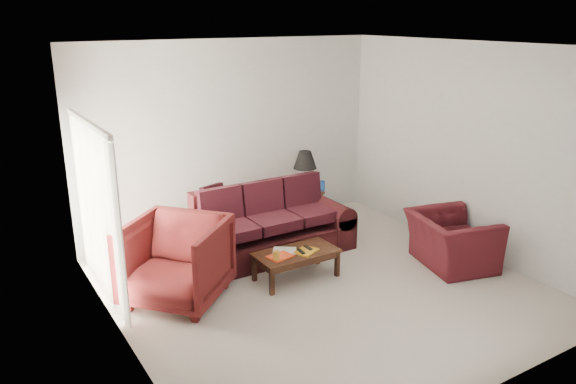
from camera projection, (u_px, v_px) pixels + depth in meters
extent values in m
plane|color=beige|center=(323.00, 287.00, 7.19)|extent=(5.00, 5.00, 0.00)
cube|color=silver|center=(96.00, 212.00, 6.70)|extent=(0.10, 2.00, 2.16)
cube|color=black|center=(213.00, 197.00, 8.36)|extent=(0.42, 0.29, 0.39)
cube|color=#BDBDC1|center=(302.00, 190.00, 9.09)|extent=(0.16, 0.09, 0.15)
cylinder|color=#17469B|center=(322.00, 186.00, 9.29)|extent=(0.13, 0.13, 0.16)
cube|color=white|center=(292.00, 184.00, 9.35)|extent=(0.17, 0.20, 0.06)
imported|color=#471010|center=(176.00, 261.00, 6.71)|extent=(1.58, 1.57, 1.03)
imported|color=#3B0D13|center=(452.00, 241.00, 7.73)|extent=(1.22, 1.32, 0.72)
cube|color=red|center=(280.00, 257.00, 7.14)|extent=(0.34, 0.28, 0.02)
cube|color=beige|center=(284.00, 251.00, 7.32)|extent=(0.37, 0.35, 0.02)
cube|color=#BC8216|center=(306.00, 251.00, 7.31)|extent=(0.37, 0.33, 0.02)
cube|color=black|center=(301.00, 251.00, 7.25)|extent=(0.06, 0.16, 0.02)
cube|color=black|center=(308.00, 248.00, 7.37)|extent=(0.05, 0.16, 0.02)
cylinder|color=gold|center=(276.00, 256.00, 7.02)|extent=(0.08, 0.08, 0.13)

